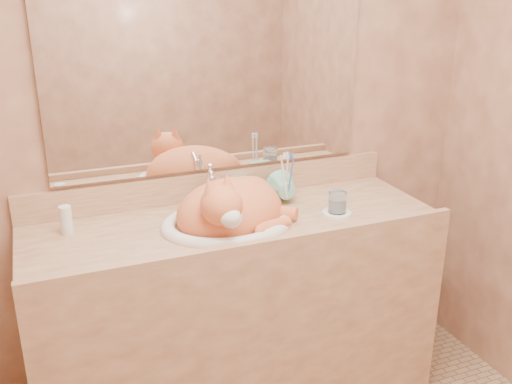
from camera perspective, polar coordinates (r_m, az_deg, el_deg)
name	(u,v)px	position (r m, az deg, el deg)	size (l,w,h in m)	color
wall_back	(211,105)	(2.34, -4.53, 8.62)	(2.40, 0.02, 2.50)	brown
vanity_counter	(237,316)	(2.41, -1.96, -12.26)	(1.60, 0.55, 0.85)	#8F5F40
mirror	(211,71)	(2.30, -4.53, 11.98)	(1.30, 0.02, 0.80)	white
sink_basin	(227,206)	(2.15, -2.94, -1.38)	(0.50, 0.42, 0.16)	white
faucet	(211,188)	(2.32, -4.49, 0.42)	(0.04, 0.12, 0.17)	silver
cat	(231,206)	(2.15, -2.53, -1.42)	(0.44, 0.36, 0.24)	#D25B30
soap_dispenser	(249,184)	(2.32, -0.74, 0.85)	(0.09, 0.09, 0.20)	#76BC9D
toothbrush_cup	(287,193)	(2.34, 3.14, -0.08)	(0.12, 0.12, 0.11)	#76BC9D
toothbrushes	(288,174)	(2.32, 3.17, 1.76)	(0.04, 0.04, 0.23)	silver
saucer	(337,213)	(2.29, 8.09, -2.11)	(0.12, 0.12, 0.01)	white
water_glass	(337,202)	(2.28, 8.15, -1.01)	(0.07, 0.07, 0.08)	silver
lotion_bottle	(66,220)	(2.19, -18.46, -2.68)	(0.04, 0.04, 0.11)	silver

